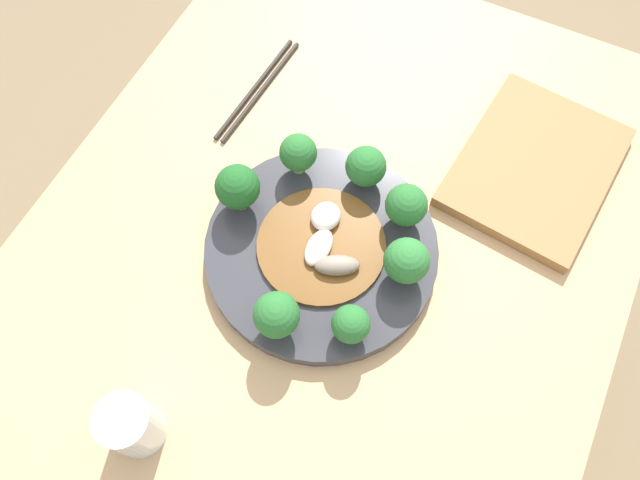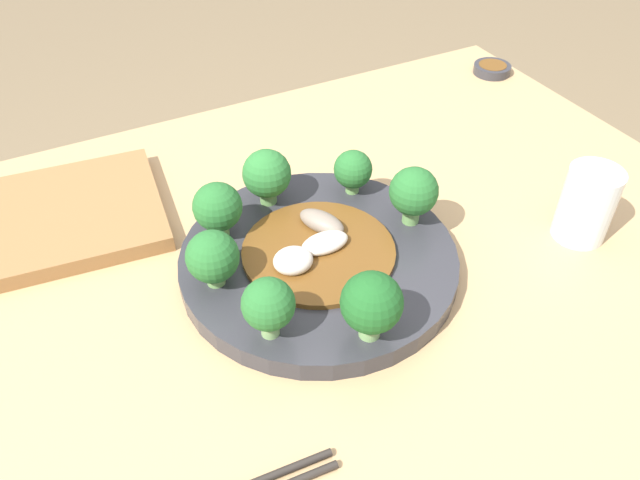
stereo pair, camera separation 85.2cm
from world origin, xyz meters
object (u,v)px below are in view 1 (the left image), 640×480
stirfry_center (323,244)px  chopsticks (258,89)px  plate (320,250)px  broccoli_northeast (351,324)px  broccoli_southwest (298,153)px  drinking_glass (131,426)px  broccoli_south (238,187)px  broccoli_northwest (406,205)px  broccoli_west (366,167)px  cutting_board (535,167)px  broccoli_east (275,314)px  broccoli_north (407,261)px

stirfry_center → chopsticks: stirfry_center is taller
plate → broccoli_northeast: size_ratio=5.47×
broccoli_southwest → chopsticks: 0.18m
chopsticks → drinking_glass: bearing=13.0°
drinking_glass → broccoli_south: bearing=-173.6°
broccoli_southwest → stirfry_center: 0.13m
broccoli_northwest → drinking_glass: same height
broccoli_northeast → chopsticks: 0.41m
drinking_glass → chopsticks: drinking_glass is taller
broccoli_west → drinking_glass: (0.42, -0.10, -0.01)m
broccoli_southwest → cutting_board: broccoli_southwest is taller
plate → broccoli_south: bearing=-95.1°
broccoli_east → stirfry_center: (-0.12, 0.00, -0.04)m
broccoli_southwest → chopsticks: broccoli_southwest is taller
broccoli_east → chopsticks: bearing=-147.8°
plate → drinking_glass: drinking_glass is taller
broccoli_southwest → broccoli_east: bearing=19.9°
plate → cutting_board: size_ratio=1.12×
broccoli_north → stirfry_center: size_ratio=0.42×
broccoli_west → cutting_board: broccoli_west is taller
broccoli_northeast → broccoli_southwest: broccoli_southwest is taller
drinking_glass → chopsticks: size_ratio=0.42×
broccoli_northwest → cutting_board: broccoli_northwest is taller
broccoli_northeast → broccoli_north: (-0.10, 0.03, 0.01)m
broccoli_south → cutting_board: size_ratio=0.27×
broccoli_east → cutting_board: 0.43m
plate → broccoli_southwest: bearing=-140.3°
broccoli_northeast → broccoli_east: broccoli_east is taller
plate → chopsticks: 0.29m
broccoli_west → broccoli_east: bearing=-2.8°
plate → broccoli_northeast: bearing=43.4°
broccoli_west → broccoli_north: 0.15m
drinking_glass → chopsticks: (-0.50, -0.12, -0.04)m
plate → broccoli_northwest: broccoli_northwest is taller
broccoli_east → drinking_glass: 0.20m
broccoli_north → broccoli_east: bearing=-40.6°
broccoli_northeast → broccoli_south: bearing=-115.6°
broccoli_south → stirfry_center: size_ratio=0.44×
broccoli_south → chopsticks: broccoli_south is taller
broccoli_east → broccoli_southwest: bearing=-160.1°
broccoli_east → broccoli_south: (-0.13, -0.12, 0.00)m
broccoli_northeast → broccoli_northwest: size_ratio=0.84×
broccoli_east → broccoli_south: size_ratio=0.96×
plate → broccoli_south: 0.14m
broccoli_northeast → broccoli_southwest: (-0.18, -0.16, 0.01)m
broccoli_northwest → broccoli_west: bearing=-114.3°
broccoli_southwest → cutting_board: (-0.16, 0.30, -0.05)m
broccoli_north → cutting_board: size_ratio=0.25×
broccoli_northwest → drinking_glass: (0.38, -0.17, -0.02)m
broccoli_east → broccoli_northwest: bearing=158.0°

